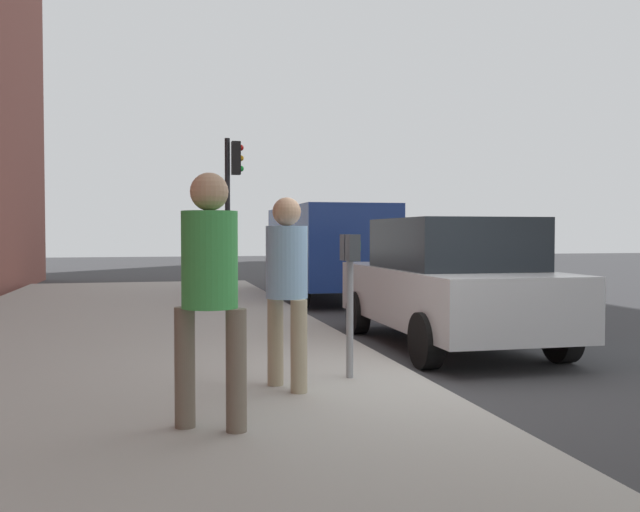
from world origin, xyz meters
name	(u,v)px	position (x,y,z in m)	size (l,w,h in m)	color
ground_plane	(417,388)	(0.00, 0.00, 0.00)	(80.00, 80.00, 0.00)	#38383A
sidewalk_slab	(108,397)	(0.00, 3.00, 0.07)	(28.00, 6.00, 0.15)	#A8A59E
parking_meter	(350,275)	(-0.03, 0.72, 1.17)	(0.36, 0.12, 1.41)	gray
pedestrian_at_meter	(287,277)	(-0.36, 1.41, 1.18)	(0.50, 0.38, 1.75)	tan
pedestrian_bystander	(210,276)	(-1.51, 2.19, 1.26)	(0.40, 0.50, 1.86)	#726656
parked_sedan_near	(449,282)	(2.26, -1.35, 0.89)	(4.42, 2.01, 1.77)	silver
parked_van_far	(327,246)	(9.19, -1.35, 1.26)	(5.22, 2.15, 2.18)	navy
traffic_signal	(232,190)	(9.38, 0.87, 2.58)	(0.24, 0.44, 3.60)	black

